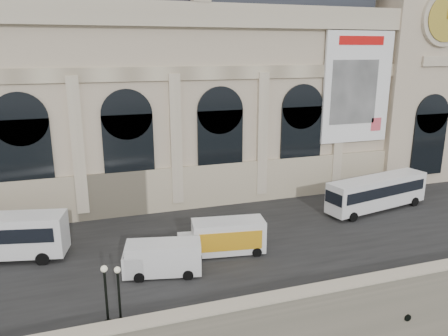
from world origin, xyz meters
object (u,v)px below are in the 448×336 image
object	(u,v)px
bus_right	(377,192)
lamp_left	(106,297)
lamp_right	(119,296)
box_truck	(224,237)
van_c	(159,258)

from	to	relation	value
bus_right	lamp_left	world-z (taller)	lamp_left
lamp_left	lamp_right	xyz separation A→B (m)	(0.80, -0.04, -0.10)
box_truck	lamp_right	bearing A→B (deg)	-141.31
bus_right	van_c	bearing A→B (deg)	-165.05
box_truck	lamp_left	size ratio (longest dim) A/B	1.80
bus_right	lamp_right	world-z (taller)	lamp_right
bus_right	lamp_left	xyz separation A→B (m)	(-29.95, -12.52, 0.03)
bus_right	box_truck	bearing A→B (deg)	-166.03
box_truck	lamp_left	world-z (taller)	lamp_left
van_c	lamp_right	world-z (taller)	lamp_right
box_truck	lamp_left	xyz separation A→B (m)	(-10.41, -7.66, 0.63)
van_c	box_truck	size ratio (longest dim) A/B	0.83
bus_right	box_truck	xyz separation A→B (m)	(-19.54, -4.86, -0.60)
box_truck	lamp_right	distance (m)	12.32
box_truck	lamp_left	bearing A→B (deg)	-143.65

